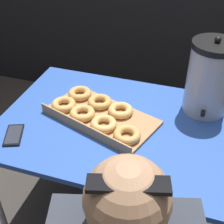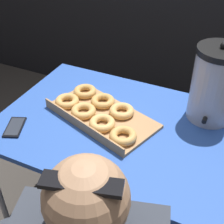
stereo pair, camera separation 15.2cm
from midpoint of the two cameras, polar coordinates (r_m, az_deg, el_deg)
ground_plane at (r=2.10m, az=2.87°, el=-18.26°), size 12.00×12.00×0.00m
folding_table at (r=1.58m, az=3.62°, el=-3.56°), size 1.16×0.84×0.75m
donut_box at (r=1.57m, az=0.31°, el=-0.16°), size 0.62×0.45×0.05m
coffee_urn at (r=1.59m, az=20.95°, el=4.64°), size 0.23×0.26×0.40m
cell_phone at (r=1.56m, az=-14.74°, el=-2.80°), size 0.13×0.17×0.01m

